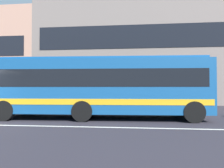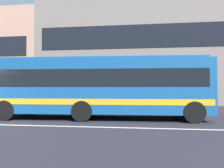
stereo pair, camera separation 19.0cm
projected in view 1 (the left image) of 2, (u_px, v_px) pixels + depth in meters
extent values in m
cube|color=#396230|center=(63.00, 103.00, 14.74)|extent=(19.98, 1.10, 0.92)
cube|color=gray|center=(137.00, 55.00, 24.01)|extent=(21.08, 10.47, 11.18)
cube|color=black|center=(138.00, 36.00, 18.80)|extent=(19.39, 0.04, 2.24)
cube|color=#17508B|center=(99.00, 86.00, 10.67)|extent=(11.17, 2.97, 2.68)
cube|color=black|center=(99.00, 79.00, 10.68)|extent=(10.50, 2.97, 0.86)
cube|color=gold|center=(99.00, 100.00, 10.66)|extent=(10.95, 2.99, 0.28)
cube|color=#125291|center=(100.00, 60.00, 10.70)|extent=(10.71, 2.55, 0.12)
cube|color=black|center=(206.00, 79.00, 10.34)|extent=(0.11, 2.15, 0.94)
cylinder|color=black|center=(180.00, 107.00, 11.55)|extent=(1.01, 0.32, 1.00)
cylinder|color=black|center=(194.00, 112.00, 9.20)|extent=(1.01, 0.32, 1.00)
cylinder|color=black|center=(91.00, 107.00, 11.86)|extent=(1.01, 0.32, 1.00)
cylinder|color=black|center=(82.00, 111.00, 9.51)|extent=(1.01, 0.32, 1.00)
cylinder|color=black|center=(28.00, 106.00, 12.10)|extent=(1.01, 0.32, 1.00)
cylinder|color=black|center=(4.00, 111.00, 9.75)|extent=(1.01, 0.32, 1.00)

